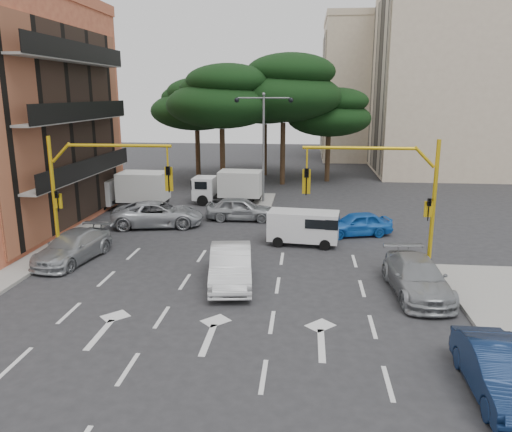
{
  "coord_description": "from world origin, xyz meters",
  "views": [
    {
      "loc": [
        3.07,
        -19.7,
        7.89
      ],
      "look_at": [
        0.51,
        5.6,
        1.6
      ],
      "focal_mm": 35.0,
      "sensor_mm": 36.0,
      "label": 1
    }
  ],
  "objects": [
    {
      "name": "car_white_hatch",
      "position": [
        0.0,
        0.02,
        0.8
      ],
      "size": [
        2.34,
        5.05,
        1.6
      ],
      "primitive_type": "imported",
      "rotation": [
        0.0,
        0.0,
        0.14
      ],
      "color": "silver",
      "rests_on": "ground"
    },
    {
      "name": "pine_left_far",
      "position": [
        -6.94,
        25.96,
        6.91
      ],
      "size": [
        8.32,
        8.32,
        9.3
      ],
      "color": "#382616",
      "rests_on": "ground"
    },
    {
      "name": "signal_mast_left",
      "position": [
        -6.8,
        1.99,
        3.88
      ],
      "size": [
        5.79,
        0.37,
        6.0
      ],
      "color": "gold",
      "rests_on": "ground"
    },
    {
      "name": "car_silver_parked",
      "position": [
        7.6,
        -0.37,
        0.72
      ],
      "size": [
        2.39,
        5.13,
        1.45
      ],
      "primitive_type": "imported",
      "rotation": [
        0.0,
        0.0,
        0.07
      ],
      "color": "gray",
      "rests_on": "ground"
    },
    {
      "name": "ground",
      "position": [
        0.0,
        0.0,
        0.0
      ],
      "size": [
        120.0,
        120.0,
        0.0
      ],
      "primitive_type": "plane",
      "color": "#28282B",
      "rests_on": "ground"
    },
    {
      "name": "car_navy_parked",
      "position": [
        8.31,
        -7.24,
        0.69
      ],
      "size": [
        1.47,
        4.21,
        1.39
      ],
      "primitive_type": "imported",
      "rotation": [
        0.0,
        0.0,
        -0.0
      ],
      "color": "#0C1D3F",
      "rests_on": "ground"
    },
    {
      "name": "box_truck_a",
      "position": [
        -9.0,
        13.08,
        1.32
      ],
      "size": [
        5.35,
        2.26,
        2.63
      ],
      "primitive_type": null,
      "rotation": [
        0.0,
        0.0,
        1.57
      ],
      "color": "white",
      "rests_on": "ground"
    },
    {
      "name": "signal_mast_right",
      "position": [
        6.8,
        1.99,
        3.88
      ],
      "size": [
        5.79,
        0.37,
        6.0
      ],
      "color": "gold",
      "rests_on": "ground"
    },
    {
      "name": "car_silver_cross_a",
      "position": [
        -5.8,
        8.89,
        0.76
      ],
      "size": [
        5.83,
        3.52,
        1.51
      ],
      "primitive_type": "imported",
      "rotation": [
        0.0,
        0.0,
        1.77
      ],
      "color": "#AFB1B7",
      "rests_on": "ground"
    },
    {
      "name": "pine_back",
      "position": [
        -0.94,
        28.96,
        7.6
      ],
      "size": [
        9.15,
        9.15,
        10.23
      ],
      "color": "#382616",
      "rests_on": "ground"
    },
    {
      "name": "street_lamp_center",
      "position": [
        0.0,
        16.0,
        5.43
      ],
      "size": [
        4.16,
        0.36,
        7.77
      ],
      "color": "slate",
      "rests_on": "median_strip"
    },
    {
      "name": "pine_right",
      "position": [
        5.06,
        25.96,
        6.22
      ],
      "size": [
        7.49,
        7.49,
        8.37
      ],
      "color": "#382616",
      "rests_on": "ground"
    },
    {
      "name": "car_silver_cross_b",
      "position": [
        -1.02,
        10.91,
        0.74
      ],
      "size": [
        4.36,
        1.8,
        1.48
      ],
      "primitive_type": "imported",
      "rotation": [
        0.0,
        0.0,
        1.58
      ],
      "color": "#979B9F",
      "rests_on": "ground"
    },
    {
      "name": "pine_left_near",
      "position": [
        -3.94,
        21.96,
        7.6
      ],
      "size": [
        9.15,
        9.15,
        10.23
      ],
      "color": "#382616",
      "rests_on": "ground"
    },
    {
      "name": "car_blue_compact",
      "position": [
        6.0,
        8.06,
        0.68
      ],
      "size": [
        4.25,
        2.62,
        1.35
      ],
      "primitive_type": "imported",
      "rotation": [
        0.0,
        0.0,
        -1.29
      ],
      "color": "blue",
      "rests_on": "ground"
    },
    {
      "name": "van_white",
      "position": [
        3.0,
        6.0,
        0.92
      ],
      "size": [
        3.84,
        2.06,
        1.84
      ],
      "primitive_type": null,
      "rotation": [
        0.0,
        0.0,
        -1.68
      ],
      "color": "silver",
      "rests_on": "ground"
    },
    {
      "name": "car_silver_wagon",
      "position": [
        -8.0,
        2.18,
        0.7
      ],
      "size": [
        2.71,
        5.07,
        1.4
      ],
      "primitive_type": "imported",
      "rotation": [
        0.0,
        0.0,
        -0.16
      ],
      "color": "#9B9FA3",
      "rests_on": "ground"
    },
    {
      "name": "apartment_beige_near",
      "position": [
        19.95,
        32.0,
        9.35
      ],
      "size": [
        20.2,
        12.15,
        18.7
      ],
      "color": "beige",
      "rests_on": "ground"
    },
    {
      "name": "pine_center",
      "position": [
        1.06,
        23.96,
        8.3
      ],
      "size": [
        9.98,
        9.98,
        11.16
      ],
      "color": "#382616",
      "rests_on": "ground"
    },
    {
      "name": "apartment_beige_far",
      "position": [
        12.95,
        44.0,
        8.35
      ],
      "size": [
        16.2,
        12.15,
        16.7
      ],
      "color": "beige",
      "rests_on": "ground"
    },
    {
      "name": "median_strip",
      "position": [
        0.0,
        16.0,
        0.07
      ],
      "size": [
        1.4,
        6.0,
        0.15
      ],
      "primitive_type": "cube",
      "color": "gray",
      "rests_on": "ground"
    },
    {
      "name": "box_truck_b",
      "position": [
        -2.52,
        15.5,
        1.23
      ],
      "size": [
        5.05,
        2.26,
        2.45
      ],
      "primitive_type": null,
      "rotation": [
        0.0,
        0.0,
        1.54
      ],
      "color": "white",
      "rests_on": "ground"
    }
  ]
}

